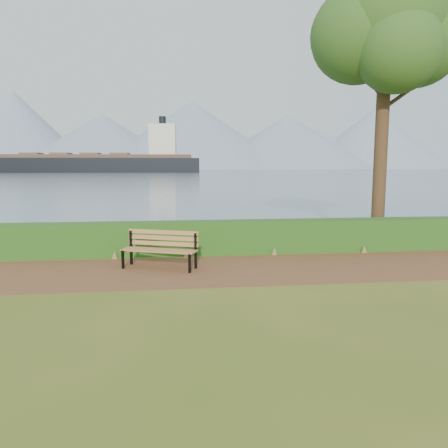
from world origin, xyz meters
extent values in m
plane|color=#4A5F1B|center=(0.00, 0.00, 0.00)|extent=(140.00, 140.00, 0.00)
cube|color=brown|center=(0.00, 0.30, 0.01)|extent=(40.00, 3.40, 0.01)
cube|color=#204B15|center=(0.00, 2.60, 0.50)|extent=(32.00, 0.85, 1.00)
cube|color=#415C69|center=(0.00, 260.00, 0.01)|extent=(700.00, 510.00, 0.00)
cone|color=gray|center=(-140.00, 410.00, 35.00)|extent=(140.00, 140.00, 70.00)
cone|color=gray|center=(-60.00, 395.00, 24.00)|extent=(160.00, 160.00, 48.00)
cone|color=gray|center=(20.00, 405.00, 31.00)|extent=(190.00, 190.00, 62.00)
cone|color=gray|center=(110.00, 400.00, 25.00)|extent=(170.00, 170.00, 50.00)
cone|color=gray|center=(200.00, 410.00, 29.00)|extent=(150.00, 150.00, 58.00)
cone|color=gray|center=(-10.00, 430.00, 17.50)|extent=(120.00, 120.00, 35.00)
cone|color=gray|center=(150.00, 425.00, 20.00)|extent=(130.00, 130.00, 40.00)
cube|color=black|center=(-2.83, 0.75, 0.25)|extent=(0.08, 0.08, 0.50)
cube|color=black|center=(-2.65, 1.21, 0.48)|extent=(0.08, 0.08, 0.96)
cube|color=black|center=(-2.74, 0.98, 0.47)|extent=(0.27, 0.56, 0.06)
cube|color=black|center=(-1.09, 0.06, 0.25)|extent=(0.08, 0.08, 0.50)
cube|color=black|center=(-0.91, 0.52, 0.48)|extent=(0.08, 0.08, 0.96)
cube|color=black|center=(-1.00, 0.29, 0.47)|extent=(0.27, 0.56, 0.06)
cube|color=#96643A|center=(-1.95, 0.44, 0.50)|extent=(1.90, 0.83, 0.04)
cube|color=#96643A|center=(-1.89, 0.57, 0.50)|extent=(1.90, 0.83, 0.04)
cube|color=#96643A|center=(-1.84, 0.70, 0.50)|extent=(1.90, 0.83, 0.04)
cube|color=#96643A|center=(-1.79, 0.83, 0.50)|extent=(1.90, 0.83, 0.04)
cube|color=#96643A|center=(-1.77, 0.89, 0.64)|extent=(1.88, 0.79, 0.12)
cube|color=#96643A|center=(-1.77, 0.89, 0.79)|extent=(1.88, 0.79, 0.12)
cube|color=#96643A|center=(-1.77, 0.89, 0.95)|extent=(1.88, 0.79, 0.12)
cylinder|color=#372716|center=(5.78, 3.80, 4.11)|extent=(0.46, 0.46, 8.23)
sphere|color=#204416|center=(5.78, 3.80, 7.54)|extent=(3.88, 3.88, 3.88)
sphere|color=#204416|center=(6.86, 3.69, 6.86)|extent=(2.97, 2.97, 2.97)
sphere|color=#204416|center=(4.85, 3.97, 7.08)|extent=(3.20, 3.20, 3.20)
sphere|color=#204416|center=(5.77, 2.93, 6.40)|extent=(2.74, 2.74, 2.74)
sphere|color=#204416|center=(5.65, 4.61, 8.11)|extent=(2.51, 2.51, 2.51)
cylinder|color=#372716|center=(6.30, 3.80, 5.03)|extent=(1.20, 0.14, 0.90)
cylinder|color=#372716|center=(5.32, 3.91, 5.60)|extent=(0.93, 0.43, 0.82)
cube|color=black|center=(-29.77, 169.38, 1.73)|extent=(81.08, 17.47, 8.05)
cube|color=brown|center=(-29.77, 169.38, 6.44)|extent=(74.58, 15.82, 1.38)
cube|color=silver|center=(-4.07, 167.83, 12.65)|extent=(10.90, 10.09, 12.64)
cylinder|color=black|center=(-4.07, 167.83, 20.12)|extent=(2.76, 2.76, 4.02)
cube|color=brown|center=(-55.48, 170.94, 7.36)|extent=(7.34, 7.99, 0.92)
cube|color=brown|center=(-44.00, 170.24, 7.36)|extent=(7.34, 7.99, 0.92)
cube|color=brown|center=(-32.53, 169.55, 7.36)|extent=(7.34, 7.99, 0.92)
cube|color=brown|center=(-21.05, 168.86, 7.36)|extent=(7.34, 7.99, 0.92)
camera|label=1|loc=(-1.56, -10.84, 2.72)|focal=35.00mm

